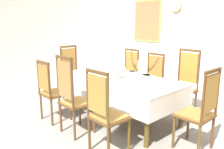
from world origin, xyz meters
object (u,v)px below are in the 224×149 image
(chair_south_c, at_px, (105,111))
(spoon_primary, at_px, (129,72))
(bowl_near_left, at_px, (132,72))
(spoon_secondary, at_px, (112,69))
(candlestick_west, at_px, (104,65))
(bowl_far_right, at_px, (73,73))
(chair_north_c, at_px, (184,83))
(chair_head_west, at_px, (72,72))
(bowl_near_right, at_px, (115,69))
(framed_painting, at_px, (147,21))
(mounted_clock, at_px, (176,6))
(chair_north_b, at_px, (151,79))
(candlestick_east, at_px, (138,74))
(chair_south_b, at_px, (72,96))
(bowl_far_left, at_px, (147,76))
(chair_north_a, at_px, (128,73))
(chair_south_a, at_px, (51,90))
(soup_tureen, at_px, (118,71))
(dining_table, at_px, (119,82))
(chair_head_east, at_px, (200,110))

(chair_south_c, relative_size, spoon_primary, 6.37)
(bowl_near_left, bearing_deg, spoon_secondary, -175.20)
(candlestick_west, relative_size, bowl_near_left, 2.32)
(bowl_near_left, distance_m, bowl_far_right, 1.12)
(chair_north_c, bearing_deg, chair_head_west, 23.39)
(candlestick_west, height_order, spoon_secondary, candlestick_west)
(chair_north_c, height_order, spoon_secondary, chair_north_c)
(bowl_near_right, distance_m, framed_painting, 2.92)
(bowl_near_left, bearing_deg, mounted_clock, 105.23)
(chair_north_c, height_order, bowl_near_left, chair_north_c)
(chair_north_b, bearing_deg, chair_north_c, -179.32)
(mounted_clock, bearing_deg, candlestick_east, -67.46)
(chair_north_c, distance_m, bowl_near_right, 1.35)
(chair_south_b, xyz_separation_m, chair_north_b, (0.00, 1.89, -0.05))
(chair_south_c, height_order, bowl_far_left, chair_south_c)
(chair_north_a, xyz_separation_m, bowl_far_left, (0.97, -0.54, 0.19))
(chair_south_a, bearing_deg, chair_head_west, 130.27)
(bowl_far_left, bearing_deg, soup_tureen, -126.53)
(mounted_clock, distance_m, framed_painting, 1.05)
(dining_table, relative_size, chair_head_west, 1.84)
(candlestick_west, relative_size, mounted_clock, 1.24)
(soup_tureen, bearing_deg, spoon_primary, 112.66)
(chair_north_b, relative_size, soup_tureen, 3.79)
(bowl_far_right, bearing_deg, candlestick_west, 46.26)
(chair_south_a, relative_size, mounted_clock, 3.40)
(chair_south_c, distance_m, bowl_far_left, 1.42)
(chair_south_b, xyz_separation_m, chair_head_east, (1.52, 0.95, -0.03))
(chair_north_b, height_order, candlestick_west, candlestick_west)
(chair_head_west, xyz_separation_m, mounted_clock, (0.74, 2.83, 1.51))
(candlestick_west, distance_m, spoon_primary, 0.53)
(chair_south_a, bearing_deg, bowl_far_right, 104.28)
(spoon_secondary, bearing_deg, chair_south_a, -98.77)
(dining_table, distance_m, framed_painting, 3.49)
(candlestick_east, xyz_separation_m, mounted_clock, (-1.18, 2.83, 1.22))
(chair_north_a, height_order, chair_north_c, chair_north_c)
(chair_south_a, relative_size, chair_south_c, 0.94)
(framed_painting, bearing_deg, mounted_clock, -0.54)
(chair_south_b, bearing_deg, chair_south_c, 0.41)
(mounted_clock, bearing_deg, spoon_primary, -77.29)
(candlestick_west, bearing_deg, soup_tureen, -0.00)
(candlestick_west, height_order, bowl_near_right, candlestick_west)
(candlestick_east, distance_m, bowl_far_right, 1.33)
(candlestick_west, distance_m, bowl_far_left, 0.82)
(chair_north_c, bearing_deg, candlestick_west, 40.08)
(chair_south_c, height_order, bowl_far_right, chair_south_c)
(bowl_near_right, distance_m, mounted_clock, 2.82)
(bowl_near_left, relative_size, mounted_clock, 0.54)
(chair_south_a, distance_m, candlestick_west, 1.04)
(chair_north_a, xyz_separation_m, chair_north_b, (0.66, -0.00, -0.01))
(chair_south_c, distance_m, bowl_far_right, 1.63)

